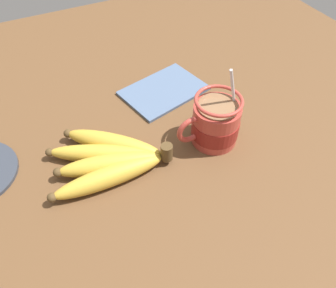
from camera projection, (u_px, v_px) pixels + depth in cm
name	position (u px, v px, depth cm)	size (l,w,h in cm)	color
table	(168.00, 163.00, 57.62)	(124.63, 124.63, 3.97)	brown
coffee_mug	(216.00, 125.00, 55.65)	(12.39, 8.22, 14.40)	#B23D33
banana_bunch	(110.00, 159.00, 53.49)	(20.61, 15.21, 4.05)	#4C381E
napkin	(164.00, 91.00, 67.82)	(18.42, 14.82, 0.60)	slate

